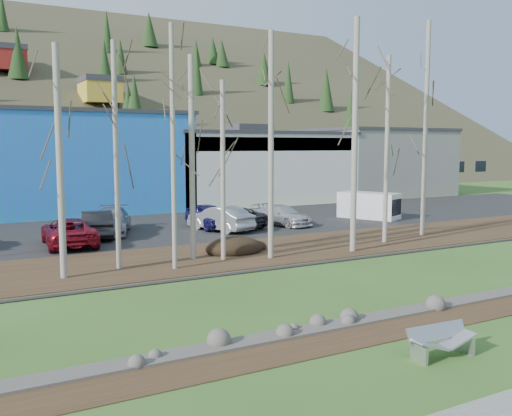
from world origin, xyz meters
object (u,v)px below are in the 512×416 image
seagull (415,337)px  car_2 (69,232)px  car_7 (282,215)px  car_3 (111,221)px  car_4 (209,216)px  bench_damaged (441,341)px  car_5 (220,218)px  van_white (371,206)px  car_6 (230,217)px  car_1 (97,224)px

seagull → car_2: size_ratio=0.08×
car_2 → car_7: bearing=-171.5°
seagull → car_2: 20.67m
car_3 → car_4: bearing=13.8°
seagull → car_7: size_ratio=0.09×
bench_damaged → car_5: size_ratio=0.40×
car_4 → seagull: bearing=-99.6°
bench_damaged → seagull: 1.16m
car_4 → van_white: bearing=-6.1°
seagull → car_2: car_2 is taller
car_7 → seagull: bearing=-124.9°
car_5 → car_6: bearing=-158.7°
car_3 → car_7: size_ratio=1.16×
bench_damaged → car_6: bearing=80.8°
car_2 → car_4: 9.58m
car_2 → van_white: 21.78m
seagull → car_3: 23.14m
car_7 → van_white: size_ratio=0.98×
car_3 → car_5: bearing=1.2°
car_2 → car_3: 4.34m
car_1 → car_5: size_ratio=1.02×
seagull → van_white: 26.53m
van_white → car_5: bearing=156.5°
car_1 → car_2: bearing=57.8°
car_1 → car_3: (1.08, 1.01, -0.02)m
car_1 → car_2: (-1.98, -2.07, -0.05)m
car_6 → van_white: 11.27m
car_7 → van_white: (7.60, -0.18, 0.28)m
seagull → car_5: 21.17m
seagull → car_6: 22.22m
car_3 → car_6: (7.45, -1.36, -0.09)m
seagull → car_6: (5.03, 21.64, 0.66)m
car_1 → car_4: size_ratio=1.04×
car_5 → van_white: size_ratio=1.01×
car_1 → car_6: size_ratio=0.98×
car_2 → car_5: (9.40, 0.87, 0.03)m
car_5 → car_7: size_ratio=1.03×
car_1 → car_5: car_1 is taller
bench_damaged → car_2: car_2 is taller
bench_damaged → car_7: size_ratio=0.42×
car_2 → car_6: bearing=-167.1°
car_3 → car_4: (6.23, -0.72, 0.01)m
seagull → car_4: car_4 is taller
seagull → car_2: (-5.48, 19.92, 0.72)m
seagull → car_3: size_ratio=0.08×
car_7 → car_6: bearing=159.2°
seagull → car_1: car_1 is taller
bench_damaged → car_7: 23.93m
car_1 → car_6: car_1 is taller
seagull → car_4: 22.61m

